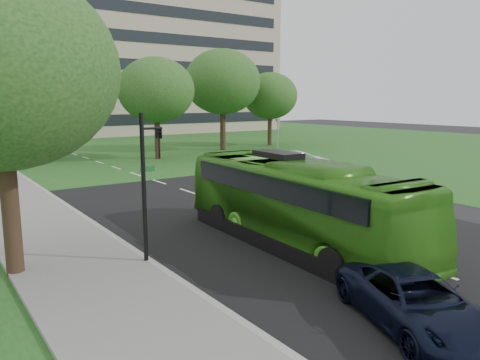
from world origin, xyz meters
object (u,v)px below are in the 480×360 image
(sedan, at_px, (302,161))
(camera_pole, at_px, (278,134))
(office_building, at_px, (153,58))
(tree_park_d, at_px, (222,82))
(bus, at_px, (296,203))
(tree_park_b, at_px, (46,87))
(traffic_light, at_px, (148,177))
(tree_park_c, at_px, (156,90))
(tree_park_e, at_px, (270,96))
(suv, at_px, (415,301))

(sedan, bearing_deg, camera_pole, 10.47)
(office_building, distance_m, tree_park_d, 34.70)
(bus, xyz_separation_m, camera_pole, (14.31, 18.38, 0.87))
(tree_park_d, bearing_deg, camera_pole, -99.07)
(tree_park_b, relative_size, tree_park_d, 0.89)
(bus, bearing_deg, sedan, 49.57)
(traffic_light, distance_m, camera_pole, 26.09)
(tree_park_c, relative_size, tree_park_d, 0.86)
(tree_park_c, xyz_separation_m, tree_park_e, (16.63, 4.24, -0.42))
(tree_park_b, relative_size, tree_park_c, 1.04)
(camera_pole, bearing_deg, sedan, -99.73)
(office_building, height_order, sedan, office_building)
(suv, relative_size, camera_pole, 1.24)
(office_building, bearing_deg, sedan, -101.85)
(tree_park_c, xyz_separation_m, sedan, (6.32, -12.68, -5.56))
(tree_park_e, xyz_separation_m, suv, (-25.63, -37.69, -5.19))
(tree_park_d, relative_size, traffic_light, 2.14)
(tree_park_e, relative_size, traffic_light, 1.71)
(tree_park_b, bearing_deg, tree_park_d, -3.52)
(bus, height_order, camera_pole, camera_pole)
(traffic_light, xyz_separation_m, camera_pole, (19.66, 17.14, -0.48))
(tree_park_c, bearing_deg, office_building, 65.50)
(office_building, xyz_separation_m, traffic_light, (-29.00, -62.17, -9.55))
(tree_park_d, distance_m, suv, 41.28)
(tree_park_b, distance_m, tree_park_c, 9.49)
(tree_park_c, bearing_deg, camera_pole, -49.43)
(tree_park_e, height_order, camera_pole, tree_park_e)
(tree_park_c, relative_size, traffic_light, 1.84)
(tree_park_b, height_order, camera_pole, tree_park_b)
(suv, distance_m, traffic_light, 8.79)
(office_building, bearing_deg, camera_pole, -101.71)
(tree_park_e, height_order, suv, tree_park_e)
(tree_park_c, distance_m, camera_pole, 11.85)
(sedan, distance_m, traffic_light, 22.86)
(tree_park_e, bearing_deg, suv, -124.22)
(tree_park_d, bearing_deg, tree_park_c, -161.69)
(suv, bearing_deg, camera_pole, 77.78)
(tree_park_b, xyz_separation_m, tree_park_d, (17.69, -1.09, 0.81))
(sedan, bearing_deg, tree_park_b, 65.31)
(sedan, relative_size, camera_pole, 1.13)
(sedan, bearing_deg, tree_park_c, 50.28)
(tree_park_e, bearing_deg, bus, -127.20)
(office_building, height_order, camera_pole, office_building)
(tree_park_d, relative_size, tree_park_e, 1.25)
(suv, bearing_deg, sedan, 74.57)
(bus, xyz_separation_m, sedan, (13.33, 14.23, -0.89))
(tree_park_d, relative_size, bus, 0.93)
(camera_pole, bearing_deg, bus, -124.31)
(tree_park_b, relative_size, traffic_light, 1.91)
(bus, bearing_deg, tree_park_b, 95.53)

